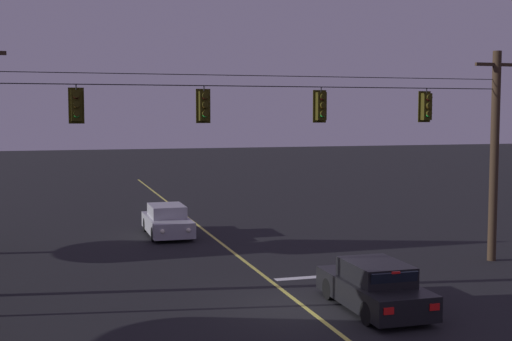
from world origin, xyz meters
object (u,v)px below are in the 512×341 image
(traffic_light_leftmost, at_px, (76,105))
(car_oncoming_lead, at_px, (167,221))
(traffic_light_centre, at_px, (321,106))
(traffic_light_right_inner, at_px, (427,107))
(traffic_light_left_inner, at_px, (204,106))
(car_waiting_near_lane, at_px, (374,287))

(traffic_light_leftmost, bearing_deg, car_oncoming_lead, 64.65)
(car_oncoming_lead, bearing_deg, traffic_light_centre, -66.01)
(traffic_light_right_inner, bearing_deg, traffic_light_centre, 180.00)
(traffic_light_leftmost, bearing_deg, traffic_light_left_inner, 0.00)
(traffic_light_right_inner, height_order, car_oncoming_lead, traffic_light_right_inner)
(traffic_light_left_inner, height_order, traffic_light_centre, same)
(traffic_light_right_inner, bearing_deg, car_oncoming_lead, 132.12)
(car_oncoming_lead, bearing_deg, traffic_light_leftmost, -115.35)
(traffic_light_leftmost, height_order, car_oncoming_lead, traffic_light_leftmost)
(traffic_light_leftmost, height_order, traffic_light_centre, same)
(traffic_light_leftmost, xyz_separation_m, car_oncoming_lead, (4.19, 8.85, -5.15))
(traffic_light_right_inner, bearing_deg, traffic_light_left_inner, 180.00)
(traffic_light_left_inner, relative_size, car_oncoming_lead, 0.28)
(traffic_light_leftmost, relative_size, traffic_light_left_inner, 1.00)
(traffic_light_leftmost, height_order, traffic_light_right_inner, same)
(traffic_light_left_inner, bearing_deg, car_oncoming_lead, 88.99)
(car_waiting_near_lane, bearing_deg, traffic_light_left_inner, 129.36)
(traffic_light_centre, bearing_deg, traffic_light_right_inner, 0.00)
(traffic_light_centre, bearing_deg, traffic_light_leftmost, 180.00)
(car_waiting_near_lane, bearing_deg, traffic_light_centre, 87.14)
(traffic_light_leftmost, distance_m, traffic_light_centre, 8.13)
(traffic_light_centre, xyz_separation_m, traffic_light_right_inner, (4.07, 0.00, 0.00))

